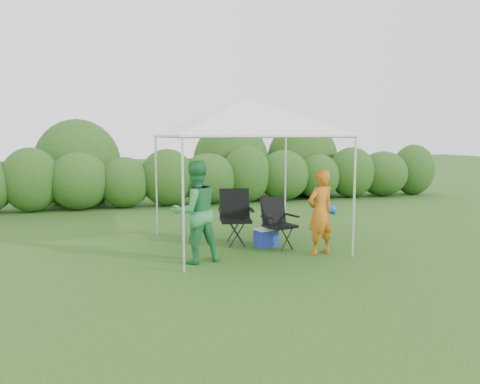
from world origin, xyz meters
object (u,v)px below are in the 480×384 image
object	(u,v)px
chair_right	(277,219)
cooler	(266,237)
man	(320,212)
canopy	(245,118)
chair_left	(235,213)
woman	(195,212)

from	to	relation	value
chair_right	cooler	xyz separation A→B (m)	(-0.18, 0.11, -0.36)
man	chair_right	bearing A→B (deg)	-70.57
canopy	chair_right	size ratio (longest dim) A/B	3.24
chair_right	cooler	world-z (taller)	chair_right
chair_left	cooler	bearing A→B (deg)	-32.70
woman	cooler	bearing A→B (deg)	-168.12
chair_right	woman	size ratio (longest dim) A/B	0.56
chair_right	chair_left	xyz separation A→B (m)	(-0.66, 0.57, 0.07)
woman	chair_right	bearing A→B (deg)	-173.72
chair_left	man	bearing A→B (deg)	-36.69
chair_right	chair_left	distance (m)	0.88
chair_right	woman	world-z (taller)	woman
chair_right	man	bearing A→B (deg)	-68.64
canopy	man	distance (m)	2.30
chair_left	man	xyz separation A→B (m)	(1.18, -1.32, 0.16)
canopy	cooler	bearing A→B (deg)	-40.96
chair_right	cooler	distance (m)	0.42
man	cooler	xyz separation A→B (m)	(-0.71, 0.85, -0.58)
woman	cooler	xyz separation A→B (m)	(1.53, 0.68, -0.68)
chair_right	woman	xyz separation A→B (m)	(-1.72, -0.57, 0.32)
chair_left	woman	xyz separation A→B (m)	(-1.06, -1.14, 0.25)
man	woman	world-z (taller)	woman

